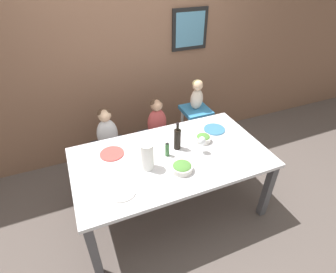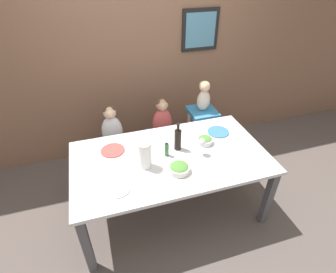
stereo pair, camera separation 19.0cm
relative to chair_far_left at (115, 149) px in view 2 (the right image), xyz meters
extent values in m
plane|color=#564C47|center=(0.47, -0.75, -0.37)|extent=(14.00, 14.00, 0.00)
cube|color=brown|center=(0.47, 0.52, 0.98)|extent=(10.00, 0.06, 2.70)
cube|color=black|center=(1.24, 0.47, 1.19)|extent=(0.47, 0.02, 0.49)
cube|color=teal|center=(1.24, 0.46, 1.19)|extent=(0.38, 0.00, 0.40)
cube|color=silver|center=(0.47, -0.75, 0.34)|extent=(1.87, 1.04, 0.03)
cube|color=#4C4C51|center=(-0.40, -1.21, -0.03)|extent=(0.07, 0.07, 0.69)
cube|color=#4C4C51|center=(1.34, -1.21, -0.03)|extent=(0.07, 0.07, 0.69)
cube|color=#4C4C51|center=(-0.40, -0.29, -0.03)|extent=(0.07, 0.07, 0.69)
cube|color=#4C4C51|center=(1.34, -0.29, -0.03)|extent=(0.07, 0.07, 0.69)
cylinder|color=silver|center=(-0.15, -0.15, -0.18)|extent=(0.04, 0.04, 0.39)
cylinder|color=silver|center=(0.15, -0.15, -0.18)|extent=(0.04, 0.04, 0.39)
cylinder|color=silver|center=(-0.15, 0.15, -0.18)|extent=(0.04, 0.04, 0.39)
cylinder|color=silver|center=(0.15, 0.15, -0.18)|extent=(0.04, 0.04, 0.39)
cube|color=#2D2D33|center=(0.00, 0.00, 0.04)|extent=(0.39, 0.42, 0.05)
cylinder|color=silver|center=(0.46, -0.15, -0.18)|extent=(0.04, 0.04, 0.39)
cylinder|color=silver|center=(0.75, -0.15, -0.18)|extent=(0.04, 0.04, 0.39)
cylinder|color=silver|center=(0.46, 0.15, -0.18)|extent=(0.04, 0.04, 0.39)
cylinder|color=silver|center=(0.75, 0.15, -0.18)|extent=(0.04, 0.04, 0.39)
cube|color=#2D2D33|center=(0.61, 0.00, 0.04)|extent=(0.39, 0.42, 0.05)
cylinder|color=silver|center=(1.01, -0.13, -0.04)|extent=(0.04, 0.04, 0.67)
cylinder|color=silver|center=(1.26, -0.13, -0.04)|extent=(0.04, 0.04, 0.67)
cylinder|color=silver|center=(1.01, 0.13, -0.04)|extent=(0.04, 0.04, 0.67)
cylinder|color=silver|center=(1.26, 0.13, -0.04)|extent=(0.04, 0.04, 0.67)
cube|color=teal|center=(1.13, 0.00, 0.32)|extent=(0.34, 0.35, 0.05)
ellipsoid|color=silver|center=(0.00, 0.00, 0.26)|extent=(0.24, 0.15, 0.38)
sphere|color=#D6AD89|center=(0.00, 0.00, 0.51)|extent=(0.14, 0.14, 0.14)
ellipsoid|color=#473323|center=(0.00, 0.01, 0.53)|extent=(0.14, 0.14, 0.10)
ellipsoid|color=#C64C4C|center=(0.61, 0.00, 0.26)|extent=(0.24, 0.15, 0.38)
sphere|color=tan|center=(0.61, 0.00, 0.51)|extent=(0.14, 0.14, 0.14)
ellipsoid|color=#473323|center=(0.61, 0.01, 0.53)|extent=(0.14, 0.14, 0.10)
ellipsoid|color=beige|center=(1.13, 0.00, 0.48)|extent=(0.17, 0.10, 0.27)
sphere|color=#D6AD89|center=(1.13, 0.00, 0.67)|extent=(0.13, 0.13, 0.13)
ellipsoid|color=#DBC684|center=(1.13, 0.01, 0.69)|extent=(0.13, 0.12, 0.09)
cylinder|color=black|center=(0.58, -0.66, 0.46)|extent=(0.07, 0.07, 0.22)
cylinder|color=black|center=(0.58, -0.66, 0.61)|extent=(0.03, 0.03, 0.08)
cylinder|color=black|center=(0.58, -0.66, 0.64)|extent=(0.03, 0.03, 0.02)
cylinder|color=white|center=(0.21, -0.82, 0.49)|extent=(0.12, 0.12, 0.26)
cylinder|color=white|center=(0.77, -0.81, 0.36)|extent=(0.06, 0.06, 0.00)
cylinder|color=white|center=(0.77, -0.81, 0.40)|extent=(0.01, 0.01, 0.08)
ellipsoid|color=white|center=(0.77, -0.81, 0.49)|extent=(0.07, 0.07, 0.10)
cylinder|color=silver|center=(0.48, -0.97, 0.38)|extent=(0.20, 0.20, 0.06)
ellipsoid|color=#4C8438|center=(0.48, -0.97, 0.41)|extent=(0.17, 0.17, 0.04)
cylinder|color=silver|center=(0.87, -0.65, 0.38)|extent=(0.16, 0.16, 0.06)
ellipsoid|color=#4C8438|center=(0.87, -0.65, 0.41)|extent=(0.14, 0.14, 0.04)
cylinder|color=silver|center=(-0.08, -1.02, 0.36)|extent=(0.23, 0.23, 0.01)
cylinder|color=#D14C47|center=(-0.05, -0.50, 0.36)|extent=(0.23, 0.23, 0.01)
cylinder|color=teal|center=(1.09, -0.51, 0.36)|extent=(0.23, 0.23, 0.01)
cylinder|color=#336633|center=(0.44, -0.73, 0.42)|extent=(0.04, 0.04, 0.14)
cone|color=black|center=(0.44, -0.73, 0.50)|extent=(0.03, 0.03, 0.02)
camera|label=1|loc=(-0.31, -2.54, 1.96)|focal=28.00mm
camera|label=2|loc=(-0.13, -2.61, 1.96)|focal=28.00mm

